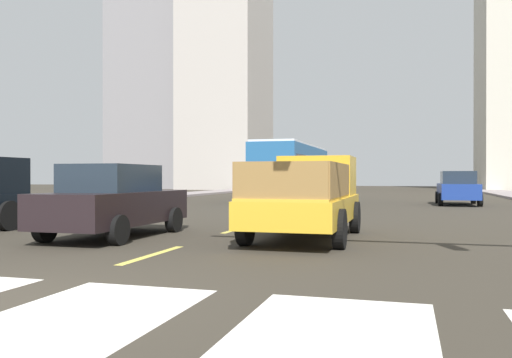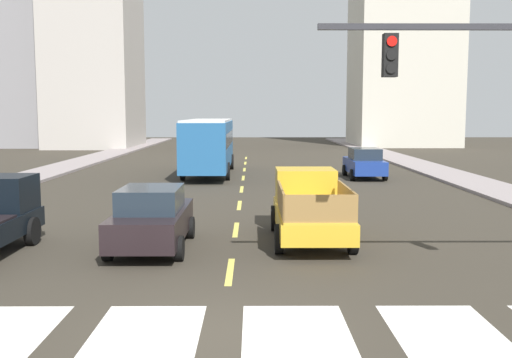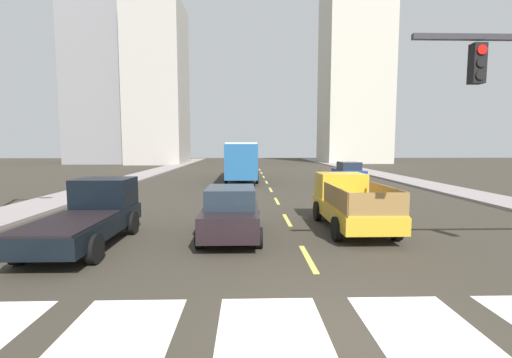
% 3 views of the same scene
% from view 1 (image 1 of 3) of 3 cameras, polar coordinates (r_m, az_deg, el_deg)
% --- Properties ---
extents(sidewalk_left, '(2.85, 110.00, 0.15)m').
position_cam_1_polar(sidewalk_left, '(28.20, -20.10, -2.54)').
color(sidewalk_left, gray).
rests_on(sidewalk_left, ground).
extents(crosswalk_stripe_4, '(1.84, 2.93, 0.01)m').
position_cam_1_polar(crosswalk_stripe_4, '(5.88, -18.14, -13.82)').
color(crosswalk_stripe_4, silver).
rests_on(crosswalk_stripe_4, ground).
extents(crosswalk_stripe_5, '(1.84, 2.93, 0.01)m').
position_cam_1_polar(crosswalk_stripe_5, '(4.96, 8.22, -16.47)').
color(crosswalk_stripe_5, silver).
rests_on(crosswalk_stripe_5, ground).
extents(lane_dash_0, '(0.16, 2.40, 0.01)m').
position_cam_1_polar(lane_dash_0, '(9.90, -11.13, -8.06)').
color(lane_dash_0, '#D3C34F').
rests_on(lane_dash_0, ground).
extents(lane_dash_1, '(0.16, 2.40, 0.01)m').
position_cam_1_polar(lane_dash_1, '(14.50, -1.99, -5.42)').
color(lane_dash_1, '#D3C34F').
rests_on(lane_dash_1, ground).
extents(lane_dash_2, '(0.16, 2.40, 0.01)m').
position_cam_1_polar(lane_dash_2, '(19.30, 2.65, -4.01)').
color(lane_dash_2, '#D3C34F').
rests_on(lane_dash_2, ground).
extents(lane_dash_3, '(0.16, 2.40, 0.01)m').
position_cam_1_polar(lane_dash_3, '(24.17, 5.42, -3.16)').
color(lane_dash_3, '#D3C34F').
rests_on(lane_dash_3, ground).
extents(lane_dash_4, '(0.16, 2.40, 0.01)m').
position_cam_1_polar(lane_dash_4, '(29.09, 7.26, -2.59)').
color(lane_dash_4, '#D3C34F').
rests_on(lane_dash_4, ground).
extents(lane_dash_5, '(0.16, 2.40, 0.01)m').
position_cam_1_polar(lane_dash_5, '(34.04, 8.56, -2.18)').
color(lane_dash_5, '#D3C34F').
rests_on(lane_dash_5, ground).
extents(lane_dash_6, '(0.16, 2.40, 0.01)m').
position_cam_1_polar(lane_dash_6, '(39.00, 9.53, -1.87)').
color(lane_dash_6, '#D3C34F').
rests_on(lane_dash_6, ground).
extents(lane_dash_7, '(0.16, 2.40, 0.01)m').
position_cam_1_polar(lane_dash_7, '(43.96, 10.28, -1.64)').
color(lane_dash_7, '#D3C34F').
rests_on(lane_dash_7, ground).
extents(pickup_stakebed, '(2.18, 5.20, 1.96)m').
position_cam_1_polar(pickup_stakebed, '(12.66, 5.77, -2.01)').
color(pickup_stakebed, gold).
rests_on(pickup_stakebed, ground).
extents(city_bus, '(2.72, 10.80, 3.32)m').
position_cam_1_polar(city_bus, '(31.26, 4.00, 1.19)').
color(city_bus, '#235A91').
rests_on(city_bus, ground).
extents(sedan_mid, '(2.02, 4.40, 1.72)m').
position_cam_1_polar(sedan_mid, '(28.76, 21.01, -0.92)').
color(sedan_mid, navy).
rests_on(sedan_mid, ground).
extents(sedan_near_right, '(2.02, 4.40, 1.72)m').
position_cam_1_polar(sedan_near_right, '(12.95, -15.14, -2.30)').
color(sedan_near_right, black).
rests_on(sedan_near_right, ground).
extents(block_mid_left, '(11.63, 9.44, 28.14)m').
position_cam_1_polar(block_mid_left, '(69.23, -10.01, 10.74)').
color(block_mid_left, gray).
rests_on(block_mid_left, ground).
extents(block_mid_right, '(8.69, 11.12, 26.15)m').
position_cam_1_polar(block_mid_right, '(64.02, -3.22, 10.71)').
color(block_mid_right, '#AEA79E').
rests_on(block_mid_right, ground).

